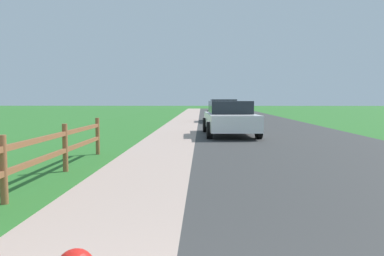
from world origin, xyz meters
TOP-DOWN VIEW (x-y plane):
  - ground_plane at (0.00, 25.00)m, footprint 120.00×120.00m
  - road_asphalt at (3.50, 27.00)m, footprint 7.00×66.00m
  - curb_concrete at (-3.00, 27.00)m, footprint 6.00×66.00m
  - grass_verge at (-4.50, 27.00)m, footprint 5.00×66.00m
  - rail_fence at (-2.64, 4.40)m, footprint 0.11×10.00m
  - parked_suv_white at (1.43, 15.16)m, footprint 2.30×4.90m
  - parked_car_silver at (1.71, 24.97)m, footprint 2.17×4.52m

SIDE VIEW (x-z plane):
  - ground_plane at x=0.00m, z-range 0.00..0.00m
  - road_asphalt at x=3.50m, z-range 0.00..0.01m
  - curb_concrete at x=-3.00m, z-range 0.00..0.01m
  - grass_verge at x=-4.50m, z-range 0.00..0.01m
  - rail_fence at x=-2.64m, z-range 0.09..1.11m
  - parked_suv_white at x=1.43m, z-range 0.00..1.45m
  - parked_car_silver at x=1.71m, z-range 0.01..1.53m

